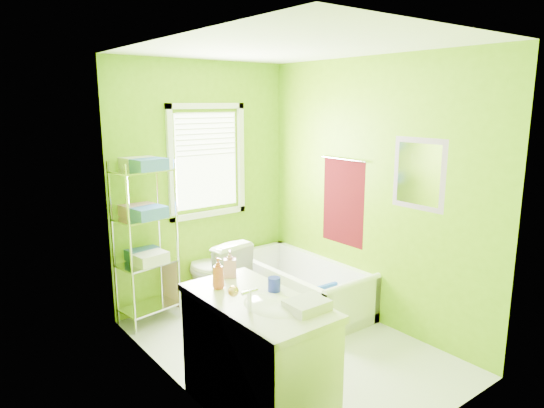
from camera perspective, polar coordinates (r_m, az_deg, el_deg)
ground at (r=4.58m, az=1.78°, el=-16.43°), size 2.90×2.90×0.00m
room_envelope at (r=4.07m, az=1.92°, el=3.08°), size 2.14×2.94×2.62m
window at (r=5.26m, az=-7.64°, el=5.74°), size 0.92×0.05×1.22m
door at (r=2.85m, az=-1.53°, el=-12.37°), size 0.09×0.80×2.00m
right_wall_decor at (r=4.82m, az=11.59°, el=1.50°), size 0.04×1.48×1.17m
bathtub at (r=5.30m, az=3.54°, el=-10.36°), size 0.74×1.60×0.52m
toilet at (r=5.22m, az=-6.71°, el=-8.09°), size 0.51×0.81×0.78m
vanity at (r=3.52m, az=-1.70°, el=-17.18°), size 0.59×1.15×1.09m
wire_shelf_unit at (r=4.88m, az=-14.57°, el=-2.23°), size 0.60×0.49×1.65m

